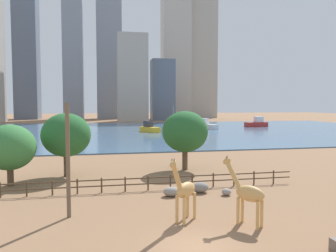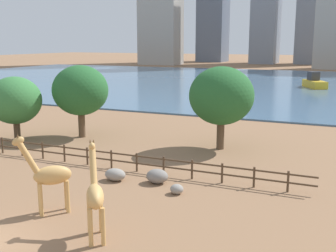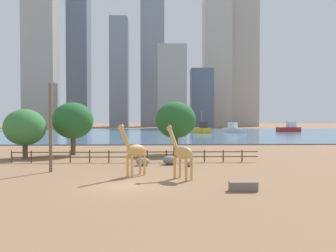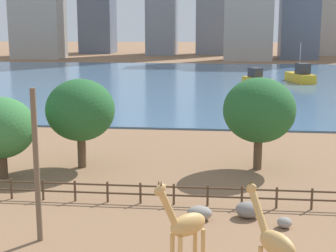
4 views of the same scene
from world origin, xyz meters
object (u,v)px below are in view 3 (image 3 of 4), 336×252
at_px(boat_barge, 234,129).
at_px(feeding_trough, 243,186).
at_px(utility_pole, 50,128).
at_px(boulder_by_pole, 143,162).
at_px(boat_tug, 202,129).
at_px(giraffe_tall, 135,151).
at_px(boulder_small, 170,160).
at_px(tree_center_broad, 73,121).
at_px(tree_right_tall, 25,127).
at_px(giraffe_companion, 181,152).
at_px(boat_ferry, 289,128).
at_px(boulder_near_fence, 189,163).
at_px(tree_left_large, 176,120).
at_px(boat_sailboat, 177,130).

bearing_deg(boat_barge, feeding_trough, -45.27).
bearing_deg(utility_pole, feeding_trough, -28.39).
bearing_deg(boulder_by_pole, boat_tug, 77.32).
height_order(giraffe_tall, feeding_trough, giraffe_tall).
relative_size(utility_pole, boulder_small, 5.46).
height_order(boulder_by_pole, tree_center_broad, tree_center_broad).
bearing_deg(tree_right_tall, boulder_small, -18.98).
bearing_deg(giraffe_companion, boat_ferry, -62.97).
bearing_deg(boat_ferry, boat_tug, 7.27).
distance_m(giraffe_companion, boat_barge, 80.21).
xyz_separation_m(giraffe_companion, tree_center_broad, (-12.66, 17.06, 2.33)).
bearing_deg(giraffe_companion, tree_right_tall, 15.68).
xyz_separation_m(boulder_by_pole, boat_ferry, (45.67, 76.07, 0.95)).
distance_m(boulder_near_fence, tree_left_large, 12.05).
relative_size(boulder_small, tree_center_broad, 0.21).
bearing_deg(boat_barge, boulder_small, -50.73).
bearing_deg(boulder_small, boulder_by_pole, -166.88).
bearing_deg(boat_tug, giraffe_companion, 156.20).
xyz_separation_m(tree_center_broad, tree_right_tall, (-4.74, -3.34, -0.76)).
bearing_deg(feeding_trough, tree_right_tall, 139.44).
xyz_separation_m(giraffe_companion, tree_left_large, (0.54, 17.95, 2.40)).
height_order(giraffe_tall, boat_barge, giraffe_tall).
distance_m(utility_pole, boat_ferry, 96.02).
relative_size(boulder_by_pole, tree_right_tall, 0.24).
bearing_deg(boat_sailboat, giraffe_companion, -28.98).
xyz_separation_m(boulder_near_fence, tree_center_broad, (-13.91, 10.40, 4.10)).
bearing_deg(boat_barge, giraffe_companion, -48.52).
distance_m(tree_right_tall, boat_sailboat, 59.61).
xyz_separation_m(tree_right_tall, boat_sailboat, (21.17, 55.68, -2.41)).
height_order(boulder_near_fence, tree_center_broad, tree_center_broad).
bearing_deg(giraffe_companion, boulder_small, -31.58).
bearing_deg(giraffe_companion, boat_sailboat, -39.16).
bearing_deg(boat_sailboat, boulder_by_pole, -32.38).
distance_m(utility_pole, tree_right_tall, 11.78).
xyz_separation_m(giraffe_tall, tree_center_broad, (-8.95, 15.64, 2.32)).
distance_m(giraffe_companion, boat_ferry, 93.53).
relative_size(giraffe_companion, boulder_small, 3.03).
height_order(feeding_trough, boat_ferry, boat_ferry).
distance_m(utility_pole, feeding_trough, 17.26).
height_order(feeding_trough, tree_center_broad, tree_center_broad).
bearing_deg(boat_barge, boat_tug, -112.80).
xyz_separation_m(boat_sailboat, boat_tug, (8.21, 5.90, 0.17)).
relative_size(boulder_small, boat_ferry, 0.18).
height_order(tree_left_large, tree_center_broad, tree_left_large).
bearing_deg(boulder_small, boat_sailboat, 85.91).
bearing_deg(boat_ferry, feeding_trough, 58.56).
distance_m(boulder_small, boat_ferry, 86.82).
height_order(giraffe_tall, tree_center_broad, tree_center_broad).
height_order(utility_pole, boulder_by_pole, utility_pole).
height_order(feeding_trough, tree_left_large, tree_left_large).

